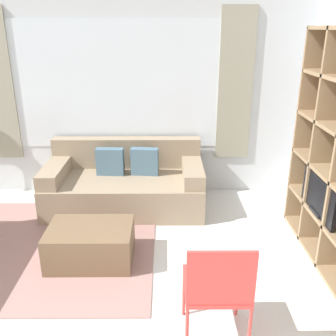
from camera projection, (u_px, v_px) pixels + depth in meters
The scene contains 5 objects.
wall_back at pixel (117, 93), 4.82m from camera, with size 6.10×0.11×2.70m.
area_rug at pixel (39, 247), 3.88m from camera, with size 2.40×2.06×0.01m, color gray.
couch_main at pixel (125, 184), 4.71m from camera, with size 1.92×0.96×0.80m.
ottoman at pixel (91, 244), 3.60m from camera, with size 0.80×0.56×0.37m.
folding_chair at pixel (218, 285), 2.51m from camera, with size 0.44×0.46×0.86m.
Camera 1 is at (0.63, -1.74, 2.14)m, focal length 40.00 mm.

